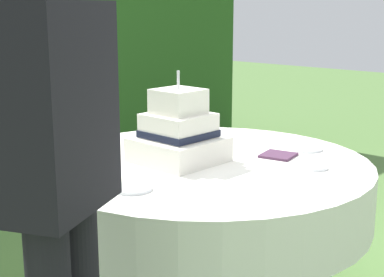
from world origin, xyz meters
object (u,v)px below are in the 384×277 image
wedding_cake (179,134)px  standing_person (59,181)px  serving_plate_near (307,149)px  napkin_stack (278,155)px  serving_plate_left (133,188)px  serving_plate_right (315,167)px  cake_table (205,189)px  serving_plate_far (141,143)px

wedding_cake → standing_person: (-0.88, -0.39, 0.08)m
serving_plate_near → napkin_stack: same height
serving_plate_left → serving_plate_right: 0.78m
cake_table → wedding_cake: size_ratio=3.65×
serving_plate_far → serving_plate_left: bearing=-135.5°
serving_plate_near → napkin_stack: bearing=170.7°
serving_plate_near → wedding_cake: bearing=150.3°
serving_plate_left → napkin_stack: same height
serving_plate_left → standing_person: (-0.47, -0.24, 0.19)m
serving_plate_far → serving_plate_near: bearing=-56.5°
serving_plate_far → serving_plate_right: same height
serving_plate_far → standing_person: bearing=-143.1°
standing_person → napkin_stack: bearing=5.1°
wedding_cake → serving_plate_left: size_ratio=2.70×
serving_plate_right → serving_plate_left: bearing=153.1°
serving_plate_far → serving_plate_right: (0.19, -0.85, 0.00)m
wedding_cake → serving_plate_right: 0.59m
cake_table → serving_plate_right: bearing=-62.3°
serving_plate_far → serving_plate_left: size_ratio=0.89×
wedding_cake → standing_person: 0.96m
wedding_cake → serving_plate_near: bearing=-29.7°
serving_plate_far → standing_person: (-0.98, -0.74, 0.19)m
standing_person → serving_plate_left: bearing=26.7°
serving_plate_near → serving_plate_right: 0.31m
wedding_cake → standing_person: standing_person is taller
serving_plate_far → standing_person: 1.24m
wedding_cake → serving_plate_right: (0.29, -0.50, -0.11)m
serving_plate_right → standing_person: (-1.17, 0.11, 0.19)m
cake_table → napkin_stack: size_ratio=10.27×
serving_plate_far → napkin_stack: same height
serving_plate_near → serving_plate_far: (-0.44, 0.66, 0.00)m
cake_table → serving_plate_near: bearing=-25.5°
serving_plate_near → serving_plate_right: same height
cake_table → napkin_stack: 0.36m
cake_table → serving_plate_left: (-0.48, -0.06, 0.13)m
serving_plate_near → napkin_stack: (-0.19, 0.03, -0.00)m
serving_plate_left → napkin_stack: bearing=-9.8°
serving_plate_far → serving_plate_right: size_ratio=1.26×
serving_plate_far → napkin_stack: (0.24, -0.63, -0.00)m
serving_plate_left → serving_plate_near: bearing=-9.7°
wedding_cake → napkin_stack: bearing=-38.3°
serving_plate_right → napkin_stack: size_ratio=0.74×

